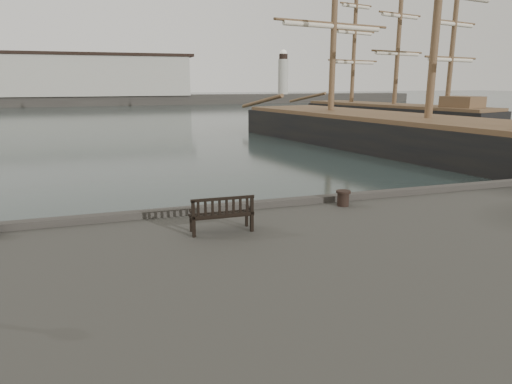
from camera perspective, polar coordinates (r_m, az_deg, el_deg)
ground at (r=13.02m, az=-4.81°, el=-8.83°), size 400.00×400.00×0.00m
breakwater at (r=103.74m, az=-19.63°, el=12.54°), size 140.00×9.50×12.20m
bench at (r=10.62m, az=-4.34°, el=-3.59°), size 1.47×0.52×0.84m
bollard_right at (r=13.04m, az=10.84°, el=-0.77°), size 0.44×0.44×0.43m
tall_ship_main at (r=33.89m, az=20.44°, el=5.61°), size 14.98×37.99×27.94m
tall_ship_far at (r=56.47m, az=16.75°, el=8.78°), size 11.61×25.02×21.01m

